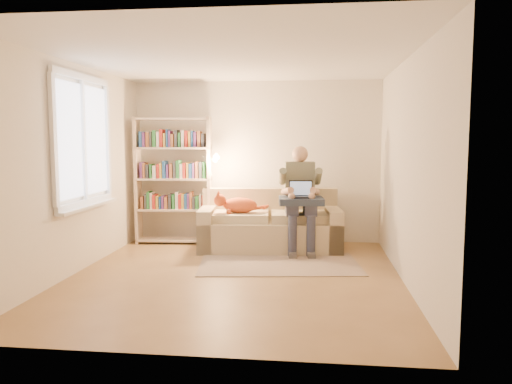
# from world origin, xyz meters

# --- Properties ---
(floor) EXTENTS (4.50, 4.50, 0.00)m
(floor) POSITION_xyz_m (0.00, 0.00, 0.00)
(floor) COLOR olive
(floor) RESTS_ON ground
(ceiling) EXTENTS (4.00, 4.50, 0.02)m
(ceiling) POSITION_xyz_m (0.00, 0.00, 2.60)
(ceiling) COLOR white
(ceiling) RESTS_ON wall_back
(wall_left) EXTENTS (0.02, 4.50, 2.60)m
(wall_left) POSITION_xyz_m (-2.00, 0.00, 1.30)
(wall_left) COLOR silver
(wall_left) RESTS_ON floor
(wall_right) EXTENTS (0.02, 4.50, 2.60)m
(wall_right) POSITION_xyz_m (2.00, 0.00, 1.30)
(wall_right) COLOR silver
(wall_right) RESTS_ON floor
(wall_back) EXTENTS (4.00, 0.02, 2.60)m
(wall_back) POSITION_xyz_m (0.00, 2.25, 1.30)
(wall_back) COLOR silver
(wall_back) RESTS_ON floor
(wall_front) EXTENTS (4.00, 0.02, 2.60)m
(wall_front) POSITION_xyz_m (0.00, -2.25, 1.30)
(wall_front) COLOR silver
(wall_front) RESTS_ON floor
(window) EXTENTS (0.12, 1.52, 1.69)m
(window) POSITION_xyz_m (-1.95, 0.20, 1.38)
(window) COLOR white
(window) RESTS_ON wall_left
(sofa) EXTENTS (2.19, 1.14, 0.90)m
(sofa) POSITION_xyz_m (0.28, 1.64, 0.33)
(sofa) COLOR tan
(sofa) RESTS_ON floor
(person) EXTENTS (0.50, 0.74, 1.56)m
(person) POSITION_xyz_m (0.75, 1.52, 0.88)
(person) COLOR #696E59
(person) RESTS_ON sofa
(cat) EXTENTS (0.77, 0.32, 0.29)m
(cat) POSITION_xyz_m (-0.22, 1.45, 0.69)
(cat) COLOR orange
(cat) RESTS_ON sofa
(blanket) EXTENTS (0.68, 0.58, 0.10)m
(blanket) POSITION_xyz_m (0.80, 1.37, 0.78)
(blanket) COLOR #252F41
(blanket) RESTS_ON person
(laptop) EXTENTS (0.37, 0.30, 0.31)m
(laptop) POSITION_xyz_m (0.80, 1.38, 0.89)
(laptop) COLOR black
(laptop) RESTS_ON blanket
(bookshelf) EXTENTS (1.35, 0.40, 2.02)m
(bookshelf) POSITION_xyz_m (-1.28, 1.87, 1.11)
(bookshelf) COLOR beige
(bookshelf) RESTS_ON floor
(rug) EXTENTS (2.25, 1.50, 0.01)m
(rug) POSITION_xyz_m (0.50, 0.67, 0.01)
(rug) COLOR gray
(rug) RESTS_ON floor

